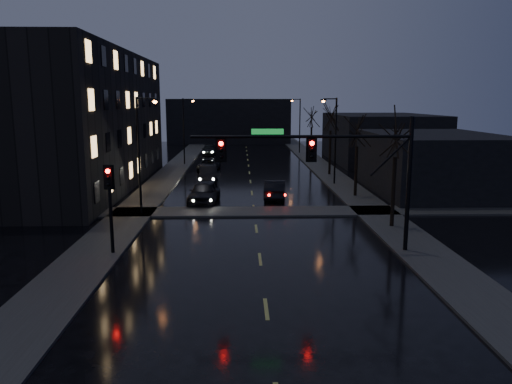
{
  "coord_description": "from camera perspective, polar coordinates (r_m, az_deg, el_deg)",
  "views": [
    {
      "loc": [
        -0.93,
        -15.72,
        7.78
      ],
      "look_at": [
        -0.17,
        9.08,
        3.2
      ],
      "focal_mm": 35.0,
      "sensor_mm": 36.0,
      "label": 1
    }
  ],
  "objects": [
    {
      "name": "streetlight_l_near",
      "position": [
        34.5,
        -12.92,
        5.19
      ],
      "size": [
        1.53,
        0.28,
        8.0
      ],
      "color": "black",
      "rests_on": "ground"
    },
    {
      "name": "tree_near",
      "position": [
        31.19,
        15.77,
        7.19
      ],
      "size": [
        3.52,
        3.52,
        8.08
      ],
      "color": "black",
      "rests_on": "ground"
    },
    {
      "name": "ground",
      "position": [
        17.57,
        1.52,
        -15.83
      ],
      "size": [
        160.0,
        160.0,
        0.0
      ],
      "primitive_type": "plane",
      "color": "black",
      "rests_on": "ground"
    },
    {
      "name": "sidewalk_left",
      "position": [
        51.86,
        -10.14,
        1.73
      ],
      "size": [
        3.0,
        140.0,
        0.12
      ],
      "primitive_type": "cube",
      "color": "#2D2D2B",
      "rests_on": "ground"
    },
    {
      "name": "apartment_block",
      "position": [
        48.33,
        -20.75,
        7.67
      ],
      "size": [
        12.0,
        30.0,
        12.0
      ],
      "primitive_type": "cube",
      "color": "black",
      "rests_on": "ground"
    },
    {
      "name": "streetlight_r_far",
      "position": [
        74.28,
        4.87,
        8.1
      ],
      "size": [
        1.53,
        0.28,
        8.0
      ],
      "color": "black",
      "rests_on": "ground"
    },
    {
      "name": "tree_far",
      "position": [
        66.41,
        6.39,
        8.91
      ],
      "size": [
        3.43,
        3.43,
        7.88
      ],
      "color": "black",
      "rests_on": "ground"
    },
    {
      "name": "oncoming_car_a",
      "position": [
        38.34,
        -5.95,
        -0.02
      ],
      "size": [
        2.55,
        5.19,
        1.7
      ],
      "primitive_type": "imported",
      "rotation": [
        0.0,
        0.0,
        -0.11
      ],
      "color": "black",
      "rests_on": "ground"
    },
    {
      "name": "signal_pole_left",
      "position": [
        26.02,
        -16.36,
        -0.53
      ],
      "size": [
        0.35,
        0.41,
        4.53
      ],
      "color": "black",
      "rests_on": "ground"
    },
    {
      "name": "lead_car",
      "position": [
        39.94,
        2.19,
        0.31
      ],
      "size": [
        2.05,
        4.71,
        1.51
      ],
      "primitive_type": "imported",
      "rotation": [
        0.0,
        0.0,
        3.04
      ],
      "color": "black",
      "rests_on": "ground"
    },
    {
      "name": "signal_mast",
      "position": [
        25.35,
        9.14,
        3.73
      ],
      "size": [
        11.11,
        0.41,
        7.0
      ],
      "color": "black",
      "rests_on": "ground"
    },
    {
      "name": "commercial_right_near",
      "position": [
        45.15,
        19.62,
        3.13
      ],
      "size": [
        10.0,
        14.0,
        5.0
      ],
      "primitive_type": "cube",
      "color": "black",
      "rests_on": "ground"
    },
    {
      "name": "streetlight_r_mid",
      "position": [
        46.61,
        8.82,
        6.63
      ],
      "size": [
        1.53,
        0.28,
        8.0
      ],
      "color": "black",
      "rests_on": "ground"
    },
    {
      "name": "oncoming_car_b",
      "position": [
        48.02,
        -5.49,
        2.01
      ],
      "size": [
        2.06,
        4.82,
        1.54
      ],
      "primitive_type": "imported",
      "rotation": [
        0.0,
        0.0,
        0.09
      ],
      "color": "black",
      "rests_on": "ground"
    },
    {
      "name": "streetlight_l_far",
      "position": [
        61.16,
        -8.08,
        7.53
      ],
      "size": [
        1.53,
        0.28,
        8.0
      ],
      "color": "black",
      "rests_on": "ground"
    },
    {
      "name": "commercial_right_far",
      "position": [
        66.37,
        13.99,
        6.01
      ],
      "size": [
        12.0,
        18.0,
        6.0
      ],
      "primitive_type": "cube",
      "color": "black",
      "rests_on": "ground"
    },
    {
      "name": "tree_mid_b",
      "position": [
        52.57,
        8.57,
        9.06
      ],
      "size": [
        3.74,
        3.74,
        8.59
      ],
      "color": "black",
      "rests_on": "ground"
    },
    {
      "name": "sidewalk_cross",
      "position": [
        35.1,
        -0.2,
        -2.25
      ],
      "size": [
        40.0,
        3.0,
        0.12
      ],
      "primitive_type": "cube",
      "color": "#2D2D2B",
      "rests_on": "ground"
    },
    {
      "name": "sidewalk_right",
      "position": [
        52.17,
        8.68,
        1.82
      ],
      "size": [
        3.0,
        140.0,
        0.12
      ],
      "primitive_type": "cube",
      "color": "#2D2D2B",
      "rests_on": "ground"
    },
    {
      "name": "oncoming_car_d",
      "position": [
        72.28,
        -5.38,
        4.8
      ],
      "size": [
        2.21,
        5.01,
        1.43
      ],
      "primitive_type": "imported",
      "rotation": [
        0.0,
        0.0,
        0.04
      ],
      "color": "black",
      "rests_on": "ground"
    },
    {
      "name": "oncoming_car_c",
      "position": [
        56.28,
        -5.44,
        3.13
      ],
      "size": [
        2.63,
        4.87,
        1.3
      ],
      "primitive_type": "imported",
      "rotation": [
        0.0,
        0.0,
        -0.1
      ],
      "color": "black",
      "rests_on": "ground"
    },
    {
      "name": "tree_mid_a",
      "position": [
        40.85,
        11.54,
        7.5
      ],
      "size": [
        3.3,
        3.3,
        7.58
      ],
      "color": "black",
      "rests_on": "ground"
    },
    {
      "name": "far_block",
      "position": [
        93.82,
        -3.06,
        8.13
      ],
      "size": [
        22.0,
        10.0,
        8.0
      ],
      "primitive_type": "cube",
      "color": "black",
      "rests_on": "ground"
    }
  ]
}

